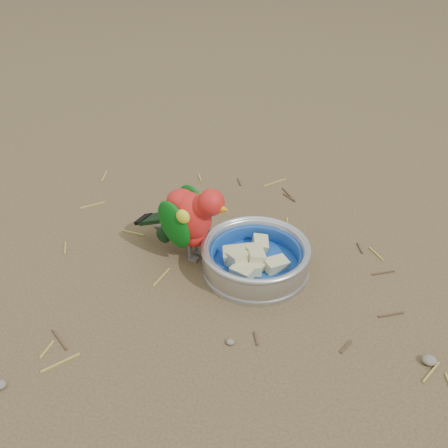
# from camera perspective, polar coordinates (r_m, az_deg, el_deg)

# --- Properties ---
(ground) EXTENTS (60.00, 60.00, 0.00)m
(ground) POSITION_cam_1_polar(r_m,az_deg,el_deg) (0.95, 1.59, -6.83)
(ground) COLOR brown
(food_bowl) EXTENTS (0.21, 0.21, 0.02)m
(food_bowl) POSITION_cam_1_polar(r_m,az_deg,el_deg) (0.98, 3.59, -4.98)
(food_bowl) COLOR #B2B2BA
(food_bowl) RESTS_ON ground
(bowl_wall) EXTENTS (0.21, 0.21, 0.04)m
(bowl_wall) POSITION_cam_1_polar(r_m,az_deg,el_deg) (0.96, 3.65, -3.59)
(bowl_wall) COLOR #B2B2BA
(bowl_wall) RESTS_ON food_bowl
(fruit_wedges) EXTENTS (0.12, 0.12, 0.03)m
(fruit_wedges) POSITION_cam_1_polar(r_m,az_deg,el_deg) (0.96, 3.64, -3.92)
(fruit_wedges) COLOR #C0BA83
(fruit_wedges) RESTS_ON food_bowl
(lory_parrot) EXTENTS (0.22, 0.17, 0.16)m
(lory_parrot) POSITION_cam_1_polar(r_m,az_deg,el_deg) (0.98, -3.89, 0.19)
(lory_parrot) COLOR red
(lory_parrot) RESTS_ON ground
(ground_debris) EXTENTS (0.90, 0.80, 0.01)m
(ground_debris) POSITION_cam_1_polar(r_m,az_deg,el_deg) (0.97, 0.93, -5.77)
(ground_debris) COLOR olive
(ground_debris) RESTS_ON ground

